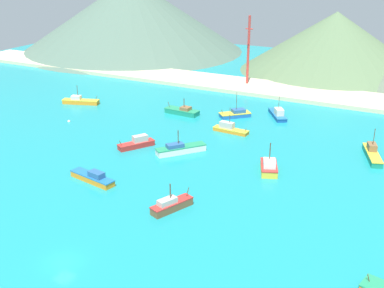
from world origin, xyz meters
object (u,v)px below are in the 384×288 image
(fishing_boat_14, at_px, (236,114))
(fishing_boat_7, at_px, (180,149))
(fishing_boat_4, at_px, (171,205))
(fishing_boat_3, at_px, (269,167))
(fishing_boat_2, at_px, (230,129))
(radio_tower, at_px, (248,51))
(fishing_boat_10, at_px, (182,111))
(fishing_boat_9, at_px, (80,101))
(buoy_1, at_px, (69,121))
(fishing_boat_6, at_px, (278,114))
(fishing_boat_1, at_px, (372,154))
(fishing_boat_12, at_px, (137,143))
(fishing_boat_8, at_px, (93,178))

(fishing_boat_14, bearing_deg, fishing_boat_7, -92.34)
(fishing_boat_4, bearing_deg, fishing_boat_3, 66.48)
(fishing_boat_2, bearing_deg, fishing_boat_7, -104.49)
(fishing_boat_7, height_order, radio_tower, radio_tower)
(fishing_boat_3, height_order, fishing_boat_10, fishing_boat_3)
(fishing_boat_9, relative_size, buoy_1, 14.71)
(fishing_boat_14, bearing_deg, fishing_boat_6, 26.14)
(fishing_boat_1, height_order, fishing_boat_2, fishing_boat_1)
(fishing_boat_3, height_order, fishing_boat_9, fishing_boat_3)
(fishing_boat_3, relative_size, radio_tower, 0.34)
(fishing_boat_7, bearing_deg, radio_tower, 97.22)
(fishing_boat_12, xyz_separation_m, radio_tower, (2.64, 59.21, 10.40))
(fishing_boat_12, xyz_separation_m, fishing_boat_14, (11.09, 29.51, -0.16))
(fishing_boat_3, relative_size, buoy_1, 10.48)
(fishing_boat_1, distance_m, fishing_boat_10, 49.68)
(fishing_boat_4, relative_size, buoy_1, 11.03)
(fishing_boat_4, relative_size, fishing_boat_10, 0.84)
(fishing_boat_14, relative_size, buoy_1, 11.01)
(fishing_boat_4, relative_size, radio_tower, 0.36)
(fishing_boat_3, bearing_deg, fishing_boat_7, 178.30)
(fishing_boat_2, bearing_deg, fishing_boat_6, 67.55)
(fishing_boat_1, xyz_separation_m, fishing_boat_7, (-36.82, -16.02, -0.02))
(fishing_boat_2, height_order, buoy_1, fishing_boat_2)
(fishing_boat_7, bearing_deg, fishing_boat_2, 75.51)
(fishing_boat_3, height_order, fishing_boat_8, fishing_boat_3)
(fishing_boat_6, height_order, fishing_boat_12, fishing_boat_6)
(fishing_boat_8, distance_m, buoy_1, 36.51)
(fishing_boat_3, relative_size, fishing_boat_10, 0.80)
(fishing_boat_14, bearing_deg, fishing_boat_8, -100.56)
(fishing_boat_1, height_order, fishing_boat_14, fishing_boat_14)
(fishing_boat_3, bearing_deg, buoy_1, 174.34)
(fishing_boat_12, bearing_deg, fishing_boat_6, 58.63)
(fishing_boat_3, relative_size, fishing_boat_4, 0.95)
(fishing_boat_3, xyz_separation_m, fishing_boat_14, (-18.87, 28.60, -0.28))
(fishing_boat_3, relative_size, fishing_boat_12, 0.92)
(fishing_boat_6, bearing_deg, buoy_1, -148.51)
(fishing_boat_8, distance_m, fishing_boat_10, 43.65)
(fishing_boat_4, bearing_deg, fishing_boat_2, 99.03)
(fishing_boat_2, bearing_deg, fishing_boat_10, 157.03)
(fishing_boat_7, height_order, fishing_boat_9, fishing_boat_9)
(fishing_boat_2, bearing_deg, fishing_boat_12, -128.15)
(fishing_boat_7, bearing_deg, fishing_boat_3, -1.70)
(fishing_boat_8, bearing_deg, radio_tower, 89.67)
(fishing_boat_1, xyz_separation_m, fishing_boat_2, (-32.52, 0.62, -0.04))
(fishing_boat_2, bearing_deg, buoy_1, -163.17)
(fishing_boat_10, distance_m, buoy_1, 29.33)
(fishing_boat_3, bearing_deg, fishing_boat_4, -113.52)
(fishing_boat_6, bearing_deg, fishing_boat_9, -165.11)
(fishing_boat_2, bearing_deg, fishing_boat_4, -80.97)
(fishing_boat_6, relative_size, fishing_boat_12, 1.19)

